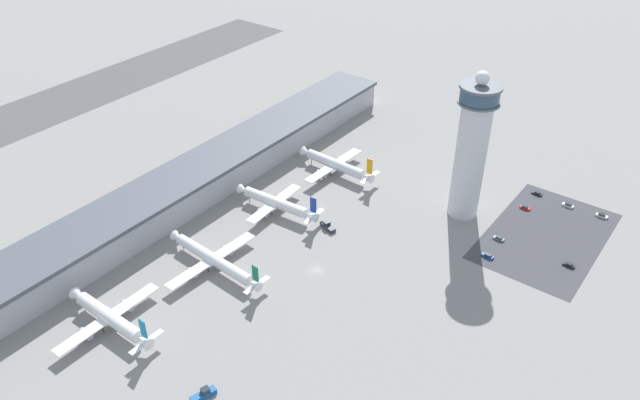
# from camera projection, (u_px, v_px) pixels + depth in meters

# --- Properties ---
(ground_plane) EXTENTS (1000.00, 1000.00, 0.00)m
(ground_plane) POSITION_uv_depth(u_px,v_px,m) (317.00, 270.00, 224.20)
(ground_plane) COLOR gray
(terminal_building) EXTENTS (257.77, 25.00, 13.69)m
(terminal_building) POSITION_uv_depth(u_px,v_px,m) (181.00, 190.00, 255.24)
(terminal_building) COLOR #B2B2B7
(terminal_building) RESTS_ON ground
(runway_strip) EXTENTS (386.66, 44.00, 0.01)m
(runway_strip) POSITION_uv_depth(u_px,v_px,m) (13.00, 121.00, 322.88)
(runway_strip) COLOR #515154
(runway_strip) RESTS_ON ground
(control_tower) EXTENTS (15.74, 15.74, 61.08)m
(control_tower) POSITION_uv_depth(u_px,v_px,m) (472.00, 148.00, 237.48)
(control_tower) COLOR silver
(control_tower) RESTS_ON ground
(parking_lot_surface) EXTENTS (64.00, 40.00, 0.01)m
(parking_lot_surface) POSITION_uv_depth(u_px,v_px,m) (546.00, 236.00, 241.11)
(parking_lot_surface) COLOR #424247
(parking_lot_surface) RESTS_ON ground
(airplane_gate_alpha) EXTENTS (38.45, 37.87, 13.51)m
(airplane_gate_alpha) POSITION_uv_depth(u_px,v_px,m) (110.00, 317.00, 198.52)
(airplane_gate_alpha) COLOR white
(airplane_gate_alpha) RESTS_ON ground
(airplane_gate_bravo) EXTENTS (39.81, 45.43, 12.48)m
(airplane_gate_bravo) POSITION_uv_depth(u_px,v_px,m) (214.00, 260.00, 222.95)
(airplane_gate_bravo) COLOR white
(airplane_gate_bravo) RESTS_ON ground
(airplane_gate_charlie) EXTENTS (31.71, 38.92, 13.58)m
(airplane_gate_charlie) POSITION_uv_depth(u_px,v_px,m) (276.00, 203.00, 251.98)
(airplane_gate_charlie) COLOR white
(airplane_gate_charlie) RESTS_ON ground
(airplane_gate_delta) EXTENTS (36.04, 39.15, 14.07)m
(airplane_gate_delta) POSITION_uv_depth(u_px,v_px,m) (335.00, 165.00, 277.14)
(airplane_gate_delta) COLOR silver
(airplane_gate_delta) RESTS_ON ground
(service_truck_catering) EXTENTS (7.99, 4.39, 3.12)m
(service_truck_catering) POSITION_uv_depth(u_px,v_px,m) (204.00, 394.00, 177.28)
(service_truck_catering) COLOR black
(service_truck_catering) RESTS_ON ground
(service_truck_fuel) EXTENTS (4.63, 7.86, 2.96)m
(service_truck_fuel) POSITION_uv_depth(u_px,v_px,m) (328.00, 226.00, 244.48)
(service_truck_fuel) COLOR black
(service_truck_fuel) RESTS_ON ground
(car_grey_coupe) EXTENTS (1.96, 4.72, 1.49)m
(car_grey_coupe) POSITION_uv_depth(u_px,v_px,m) (568.00, 205.00, 257.51)
(car_grey_coupe) COLOR black
(car_grey_coupe) RESTS_ON ground
(car_blue_compact) EXTENTS (1.92, 4.58, 1.45)m
(car_blue_compact) POSITION_uv_depth(u_px,v_px,m) (488.00, 256.00, 230.00)
(car_blue_compact) COLOR black
(car_blue_compact) RESTS_ON ground
(car_green_van) EXTENTS (1.77, 4.19, 1.40)m
(car_green_van) POSITION_uv_depth(u_px,v_px,m) (569.00, 265.00, 225.68)
(car_green_van) COLOR black
(car_green_van) RESTS_ON ground
(car_black_suv) EXTENTS (1.99, 4.75, 1.51)m
(car_black_suv) POSITION_uv_depth(u_px,v_px,m) (602.00, 216.00, 251.30)
(car_black_suv) COLOR black
(car_black_suv) RESTS_ON ground
(car_yellow_taxi) EXTENTS (1.91, 4.25, 1.39)m
(car_yellow_taxi) POSITION_uv_depth(u_px,v_px,m) (499.00, 238.00, 238.83)
(car_yellow_taxi) COLOR black
(car_yellow_taxi) RESTS_ON ground
(car_red_hatchback) EXTENTS (1.82, 4.14, 1.43)m
(car_red_hatchback) POSITION_uv_depth(u_px,v_px,m) (525.00, 208.00, 256.12)
(car_red_hatchback) COLOR black
(car_red_hatchback) RESTS_ON ground
(car_silver_sedan) EXTENTS (1.91, 4.27, 1.38)m
(car_silver_sedan) POSITION_uv_depth(u_px,v_px,m) (537.00, 193.00, 265.00)
(car_silver_sedan) COLOR black
(car_silver_sedan) RESTS_ON ground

